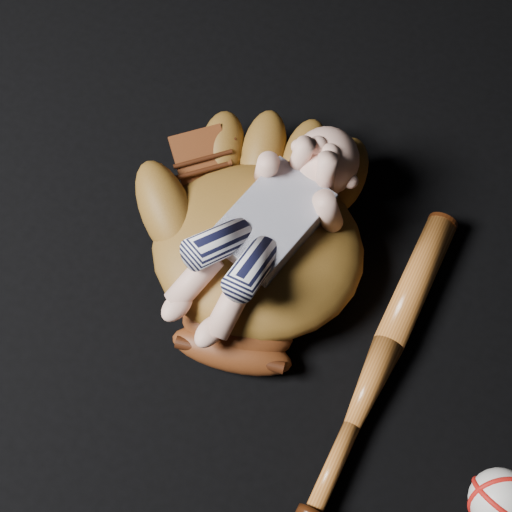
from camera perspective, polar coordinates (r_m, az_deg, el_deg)
name	(u,v)px	position (r m, az deg, el deg)	size (l,w,h in m)	color
baseball_glove	(258,244)	(1.11, 0.14, 0.85)	(0.38, 0.43, 0.14)	brown
newborn_baby	(260,231)	(1.06, 0.27, 1.80)	(0.17, 0.36, 0.15)	#E6AA94
baseball_bat	(381,360)	(1.11, 9.08, -7.50)	(0.04, 0.48, 0.04)	#A95A20
baseball	(501,500)	(1.08, 17.39, -16.60)	(0.08, 0.08, 0.08)	silver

